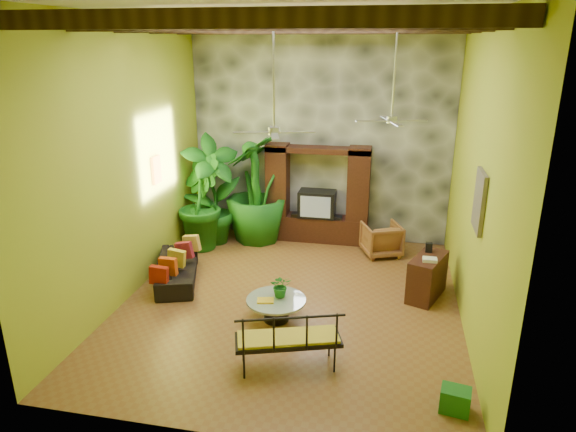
% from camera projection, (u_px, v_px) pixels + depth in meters
% --- Properties ---
extents(ground, '(7.00, 7.00, 0.00)m').
position_uv_depth(ground, '(291.00, 301.00, 9.45)').
color(ground, brown).
rests_on(ground, ground).
extents(ceiling, '(6.00, 7.00, 0.02)m').
position_uv_depth(ceiling, '(292.00, 10.00, 7.83)').
color(ceiling, silver).
rests_on(ceiling, back_wall).
extents(back_wall, '(6.00, 0.02, 5.00)m').
position_uv_depth(back_wall, '(321.00, 134.00, 11.89)').
color(back_wall, '#A0B729').
rests_on(back_wall, ground).
extents(left_wall, '(0.02, 7.00, 5.00)m').
position_uv_depth(left_wall, '(128.00, 161.00, 9.21)').
color(left_wall, '#A0B729').
rests_on(left_wall, ground).
extents(right_wall, '(0.02, 7.00, 5.00)m').
position_uv_depth(right_wall, '(478.00, 178.00, 8.07)').
color(right_wall, '#A0B729').
rests_on(right_wall, ground).
extents(stone_accent_wall, '(5.98, 0.10, 4.98)m').
position_uv_depth(stone_accent_wall, '(320.00, 134.00, 11.83)').
color(stone_accent_wall, '#3D3F45').
rests_on(stone_accent_wall, ground).
extents(ceiling_beams, '(5.95, 5.36, 0.22)m').
position_uv_depth(ceiling_beams, '(292.00, 25.00, 7.90)').
color(ceiling_beams, '#332110').
rests_on(ceiling_beams, ceiling).
extents(entertainment_center, '(2.40, 0.55, 2.30)m').
position_uv_depth(entertainment_center, '(317.00, 202.00, 12.05)').
color(entertainment_center, black).
rests_on(entertainment_center, ground).
extents(ceiling_fan_front, '(1.28, 1.28, 1.86)m').
position_uv_depth(ceiling_fan_front, '(274.00, 118.00, 8.02)').
color(ceiling_fan_front, '#A6A5AA').
rests_on(ceiling_fan_front, ceiling).
extents(ceiling_fan_back, '(1.28, 1.28, 1.86)m').
position_uv_depth(ceiling_fan_back, '(392.00, 108.00, 9.16)').
color(ceiling_fan_back, '#A6A5AA').
rests_on(ceiling_fan_back, ceiling).
extents(wall_art_mask, '(0.06, 0.32, 0.55)m').
position_uv_depth(wall_art_mask, '(156.00, 170.00, 10.26)').
color(wall_art_mask, yellow).
rests_on(wall_art_mask, left_wall).
extents(wall_art_painting, '(0.06, 0.70, 0.90)m').
position_uv_depth(wall_art_painting, '(479.00, 201.00, 7.59)').
color(wall_art_painting, navy).
rests_on(wall_art_painting, right_wall).
extents(sofa, '(1.24, 1.94, 0.53)m').
position_uv_depth(sofa, '(177.00, 269.00, 10.16)').
color(sofa, black).
rests_on(sofa, ground).
extents(wicker_armchair, '(1.02, 1.03, 0.73)m').
position_uv_depth(wicker_armchair, '(381.00, 239.00, 11.41)').
color(wicker_armchair, olive).
rests_on(wicker_armchair, ground).
extents(tall_plant_a, '(1.63, 1.57, 2.57)m').
position_uv_depth(tall_plant_a, '(213.00, 191.00, 11.77)').
color(tall_plant_a, '#185C19').
rests_on(tall_plant_a, ground).
extents(tall_plant_b, '(1.38, 1.49, 2.17)m').
position_uv_depth(tall_plant_b, '(199.00, 202.00, 11.63)').
color(tall_plant_b, '#175717').
rests_on(tall_plant_b, ground).
extents(tall_plant_c, '(1.80, 1.80, 2.57)m').
position_uv_depth(tall_plant_c, '(257.00, 188.00, 11.97)').
color(tall_plant_c, '#196119').
rests_on(tall_plant_c, ground).
extents(coffee_table, '(1.02, 1.02, 0.40)m').
position_uv_depth(coffee_table, '(276.00, 306.00, 8.74)').
color(coffee_table, black).
rests_on(coffee_table, ground).
extents(centerpiece_plant, '(0.42, 0.39, 0.40)m').
position_uv_depth(centerpiece_plant, '(281.00, 286.00, 8.72)').
color(centerpiece_plant, '#1C6C20').
rests_on(centerpiece_plant, coffee_table).
extents(yellow_tray, '(0.31, 0.25, 0.03)m').
position_uv_depth(yellow_tray, '(265.00, 301.00, 8.61)').
color(yellow_tray, yellow).
rests_on(yellow_tray, coffee_table).
extents(iron_bench, '(1.61, 1.01, 0.57)m').
position_uv_depth(iron_bench, '(287.00, 338.00, 7.32)').
color(iron_bench, black).
rests_on(iron_bench, ground).
extents(side_console, '(0.79, 1.11, 0.81)m').
position_uv_depth(side_console, '(427.00, 277.00, 9.50)').
color(side_console, '#3E1D13').
rests_on(side_console, ground).
extents(green_bin, '(0.42, 0.34, 0.33)m').
position_uv_depth(green_bin, '(455.00, 400.00, 6.61)').
color(green_bin, '#1E732D').
rests_on(green_bin, ground).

